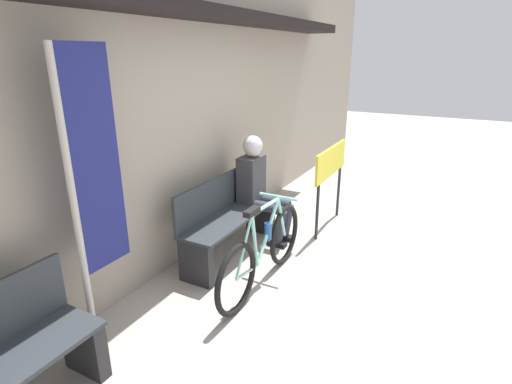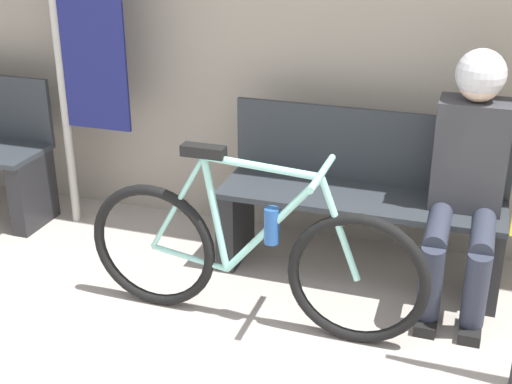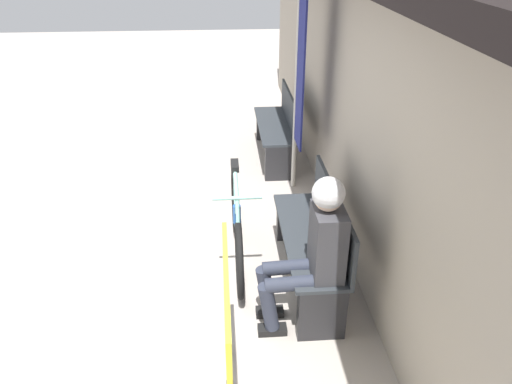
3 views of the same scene
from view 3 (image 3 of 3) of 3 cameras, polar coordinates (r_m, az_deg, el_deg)
name	(u,v)px [view 3 (image 3 of 3)]	position (r m, az deg, el deg)	size (l,w,h in m)	color
ground_plane	(96,290)	(4.54, -17.86, -10.60)	(24.00, 24.00, 0.00)	#ADA399
storefront_wall	(383,94)	(3.79, 14.34, 10.83)	(12.00, 0.56, 3.20)	#9E9384
park_bench_near	(314,242)	(4.23, 6.60, -5.65)	(1.45, 0.42, 0.87)	#2D3338
bicycle	(237,225)	(4.51, -2.21, -3.79)	(1.64, 0.40, 0.87)	black
person_seated	(314,245)	(3.61, 6.64, -6.01)	(0.34, 0.62, 1.25)	#2D3342
park_bench_far	(278,129)	(6.55, 2.52, 7.20)	(1.42, 0.42, 0.87)	#2D3338
banner_pole	(299,80)	(5.33, 4.97, 12.64)	(0.45, 0.05, 2.21)	#B7B2A8
signboard	(227,308)	(2.94, -3.31, -13.09)	(1.06, 0.04, 1.05)	#232326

